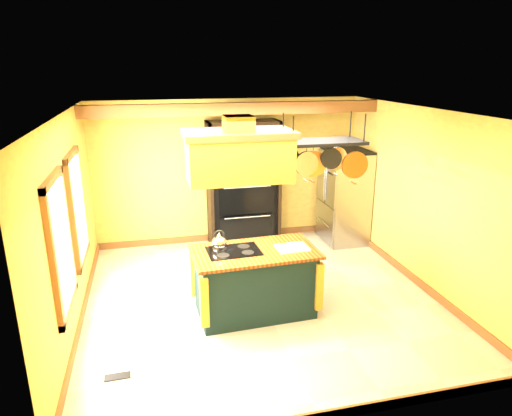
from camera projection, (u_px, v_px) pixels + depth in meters
name	position (u px, v px, depth m)	size (l,w,h in m)	color
floor	(261.00, 298.00, 6.71)	(5.00, 5.00, 0.00)	beige
ceiling	(262.00, 112.00, 5.90)	(5.00, 5.00, 0.00)	white
wall_back	(229.00, 172.00, 8.62)	(5.00, 0.02, 2.70)	gold
wall_front	(331.00, 297.00, 3.98)	(5.00, 0.02, 2.70)	gold
wall_left	(69.00, 225.00, 5.75)	(0.02, 5.00, 2.70)	gold
wall_right	(422.00, 199.00, 6.86)	(0.02, 5.00, 2.70)	gold
ceiling_beam	(236.00, 109.00, 7.50)	(5.00, 0.15, 0.20)	brown
window_near	(61.00, 245.00, 5.00)	(0.06, 1.06, 1.56)	brown
window_far	(78.00, 208.00, 6.30)	(0.06, 1.06, 1.56)	brown
kitchen_island	(254.00, 281.00, 6.21)	(1.70, 1.00, 1.11)	black
range_hood	(239.00, 154.00, 5.64)	(1.35, 0.77, 0.80)	gold
pot_rack	(323.00, 152.00, 5.89)	(1.15, 0.52, 0.84)	black
refrigerator	(344.00, 198.00, 8.68)	(0.76, 0.89, 1.75)	#9CA0A4
hutch	(243.00, 197.00, 8.57)	(1.32, 0.60, 2.33)	black
floor_register	(117.00, 376.00, 5.02)	(0.28, 0.12, 0.01)	black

